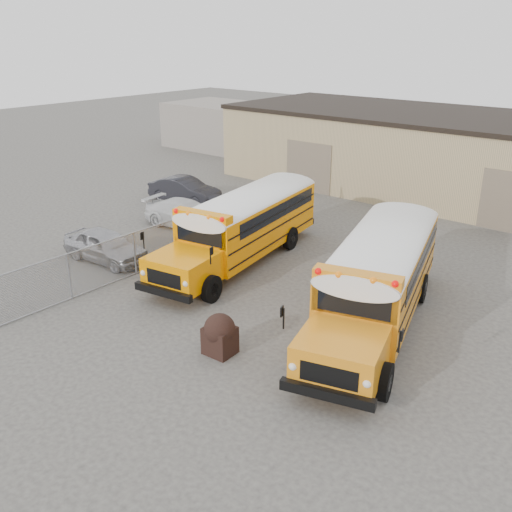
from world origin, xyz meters
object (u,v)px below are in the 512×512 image
Objects in this scene: car_white at (187,214)px; tarp_bundle at (220,334)px; school_bus_left at (306,189)px; car_dark at (185,190)px; school_bus_right at (410,219)px; car_silver at (106,246)px.

tarp_bundle is at bearing -136.46° from car_white.
school_bus_left reaches higher than tarp_bundle.
school_bus_left reaches higher than car_white.
car_dark is at bearing 40.34° from car_white.
car_white is (-9.53, 7.75, -0.01)m from tarp_bundle.
car_dark is at bearing -167.86° from school_bus_left.
school_bus_right reaches higher than tarp_bundle.
car_dark reaches higher than car_white.
car_dark reaches higher than car_silver.
tarp_bundle is (5.53, -12.36, -1.03)m from school_bus_left.
school_bus_left is 7.56m from car_dark.
school_bus_left is 13.58m from tarp_bundle.
school_bus_right reaches higher than school_bus_left.
school_bus_left is 0.97× the size of school_bus_right.
tarp_bundle is (-0.84, -10.95, -1.08)m from school_bus_right.
school_bus_right reaches higher than car_dark.
car_silver is at bearing 165.01° from tarp_bundle.
car_silver is (-9.76, -8.56, -1.06)m from school_bus_right.
school_bus_left is at bearing 114.13° from tarp_bundle.
car_dark is (-7.32, -1.58, -1.00)m from school_bus_left.
school_bus_left is 7.85× the size of tarp_bundle.
school_bus_right is at bearing -12.48° from school_bus_left.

